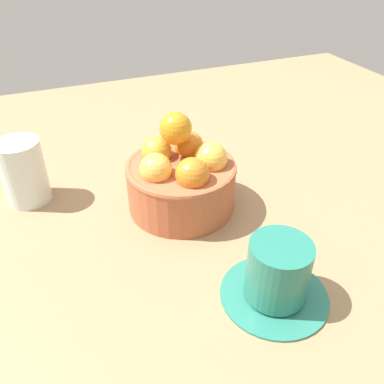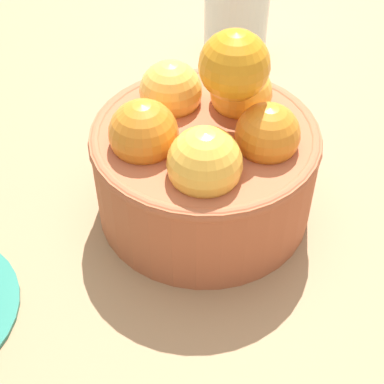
% 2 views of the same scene
% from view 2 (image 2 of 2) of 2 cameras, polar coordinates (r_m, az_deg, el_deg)
% --- Properties ---
extents(ground_plane, '(1.46, 1.18, 0.03)m').
position_cam_2_polar(ground_plane, '(0.46, 1.13, -2.90)').
color(ground_plane, '#997551').
extents(terracotta_bowl, '(0.16, 0.16, 0.14)m').
position_cam_2_polar(terracotta_bowl, '(0.41, 1.30, 3.54)').
color(terracotta_bowl, '#AD5938').
rests_on(terracotta_bowl, ground_plane).
extents(water_glass, '(0.07, 0.07, 0.10)m').
position_cam_2_polar(water_glass, '(0.61, 4.43, 17.97)').
color(water_glass, silver).
rests_on(water_glass, ground_plane).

